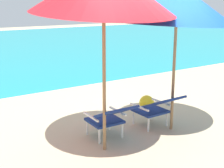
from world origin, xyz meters
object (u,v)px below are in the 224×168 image
Objects in this scene: lounge_chair_left at (110,117)px; lounge_chair_right at (157,107)px; beach_ball at (147,103)px; beach_umbrella_right at (177,4)px.

lounge_chair_left is 1.01× the size of lounge_chair_right.
lounge_chair_right is at bearing -2.66° from lounge_chair_left.
lounge_chair_left is 2.85× the size of beach_ball.
lounge_chair_right is 1.78m from beach_umbrella_right.
beach_ball is (1.46, 0.82, -0.25)m from lounge_chair_left.
lounge_chair_right is 1.03m from beach_ball.
lounge_chair_left is at bearing 177.34° from lounge_chair_right.
beach_ball is at bearing 29.41° from lounge_chair_left.
lounge_chair_right reaches higher than beach_ball.
lounge_chair_left is 0.35× the size of beach_umbrella_right.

